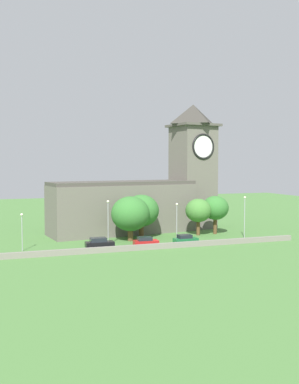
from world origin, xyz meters
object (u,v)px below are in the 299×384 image
streetlamp_west_end (22,225)px  tree_riverside_east (198,211)px  streetlamp_central (177,216)px  tree_churchyard (130,214)px  car_green (185,239)px  car_red (146,242)px  car_black (99,243)px  tree_riverside_west (141,211)px  streetlamp_east_mid (245,211)px  tree_by_tower (215,208)px  streetlamp_west_mid (108,216)px  church (151,190)px

streetlamp_west_end → tree_riverside_east: bearing=8.6°
streetlamp_central → tree_churchyard: (-7.92, 3.02, 0.32)m
car_green → tree_churchyard: size_ratio=0.52×
car_red → car_green: size_ratio=1.02×
car_black → tree_riverside_west: bearing=40.6°
streetlamp_east_mid → tree_by_tower: size_ratio=1.03×
streetlamp_central → streetlamp_east_mid: bearing=-3.5°
car_red → streetlamp_central: 8.68m
tree_riverside_west → tree_churchyard: tree_riverside_west is taller
streetlamp_west_end → streetlamp_east_mid: size_ratio=0.77×
streetlamp_west_end → tree_riverside_east: tree_riverside_east is taller
car_black → streetlamp_west_end: (-12.17, 2.42, 3.21)m
streetlamp_west_mid → tree_riverside_west: 10.73m
streetlamp_west_mid → tree_by_tower: bearing=14.6°
car_green → streetlamp_central: streetlamp_central is taller
car_green → streetlamp_east_mid: size_ratio=0.54×
tree_riverside_west → streetlamp_central: bearing=-50.6°
streetlamp_west_end → streetlamp_west_mid: 14.18m
streetlamp_west_end → church: bearing=27.3°
car_black → car_green: bearing=-2.8°
streetlamp_central → tree_by_tower: tree_by_tower is taller
streetlamp_central → streetlamp_east_mid: streetlamp_east_mid is taller
church → tree_by_tower: bearing=-37.5°
church → car_black: (-14.76, -16.30, -7.55)m
tree_riverside_east → church: bearing=128.2°
car_red → streetlamp_west_end: size_ratio=0.71×
streetlamp_west_end → streetlamp_central: bearing=0.8°
streetlamp_west_end → tree_churchyard: 19.60m
car_green → tree_riverside_east: 11.22m
streetlamp_west_end → tree_riverside_east: size_ratio=0.85×
church → tree_by_tower: size_ratio=4.85×
car_red → tree_by_tower: bearing=25.5°
church → streetlamp_central: 14.05m
streetlamp_west_mid → tree_by_tower: size_ratio=1.03×
tree_riverside_east → tree_churchyard: 14.62m
streetlamp_central → tree_riverside_east: 8.13m
car_black → tree_by_tower: 27.15m
car_red → streetlamp_central: streetlamp_central is taller
streetlamp_east_mid → tree_by_tower: streetlamp_east_mid is taller
car_red → tree_by_tower: tree_by_tower is taller
church → tree_churchyard: church is taller
tree_riverside_west → tree_by_tower: tree_riverside_west is taller
streetlamp_west_mid → tree_by_tower: streetlamp_west_mid is taller
car_black → tree_by_tower: size_ratio=0.62×
car_red → streetlamp_east_mid: size_ratio=0.55×
streetlamp_west_end → streetlamp_central: 27.22m
streetlamp_west_end → tree_riverside_east: 34.20m
streetlamp_east_mid → tree_riverside_west: 19.71m
streetlamp_central → streetlamp_east_mid: size_ratio=0.88×
car_black → tree_churchyard: 10.03m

